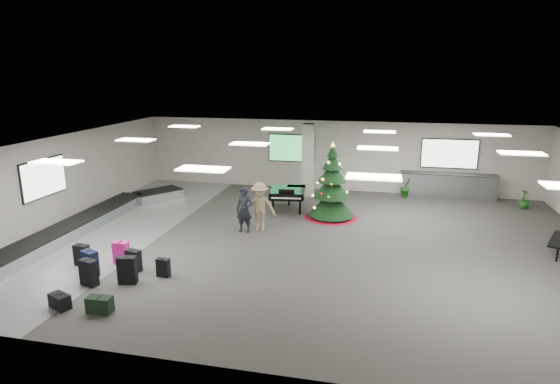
% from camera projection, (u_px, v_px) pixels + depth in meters
% --- Properties ---
extents(ground, '(18.00, 18.00, 0.00)m').
position_uv_depth(ground, '(310.00, 241.00, 15.28)').
color(ground, '#3C3A37').
rests_on(ground, ground).
extents(room_envelope, '(18.02, 14.02, 3.21)m').
position_uv_depth(room_envelope, '(303.00, 167.00, 15.41)').
color(room_envelope, '#A7A098').
rests_on(room_envelope, ground).
extents(baggage_carousel, '(2.28, 9.71, 0.43)m').
position_uv_depth(baggage_carousel, '(94.00, 220.00, 16.80)').
color(baggage_carousel, silver).
rests_on(baggage_carousel, ground).
extents(service_counter, '(4.05, 0.65, 1.08)m').
position_uv_depth(service_counter, '(447.00, 185.00, 20.38)').
color(service_counter, silver).
rests_on(service_counter, ground).
extents(suitcase_0, '(0.49, 0.35, 0.72)m').
position_uv_depth(suitcase_0, '(89.00, 273.00, 12.08)').
color(suitcase_0, black).
rests_on(suitcase_0, ground).
extents(suitcase_1, '(0.52, 0.34, 0.76)m').
position_uv_depth(suitcase_1, '(127.00, 270.00, 12.19)').
color(suitcase_1, black).
rests_on(suitcase_1, ground).
extents(pink_suitcase, '(0.43, 0.25, 0.69)m').
position_uv_depth(pink_suitcase, '(121.00, 253.00, 13.40)').
color(pink_suitcase, '#E21D88').
rests_on(pink_suitcase, ground).
extents(suitcase_3, '(0.45, 0.31, 0.63)m').
position_uv_depth(suitcase_3, '(134.00, 260.00, 12.96)').
color(suitcase_3, black).
rests_on(suitcase_3, ground).
extents(navy_suitcase, '(0.52, 0.43, 0.72)m').
position_uv_depth(navy_suitcase, '(90.00, 263.00, 12.66)').
color(navy_suitcase, black).
rests_on(navy_suitcase, ground).
extents(green_duffel, '(0.59, 0.32, 0.41)m').
position_uv_depth(green_duffel, '(100.00, 305.00, 10.75)').
color(green_duffel, black).
rests_on(green_duffel, ground).
extents(suitcase_7, '(0.37, 0.22, 0.53)m').
position_uv_depth(suitcase_7, '(163.00, 268.00, 12.61)').
color(suitcase_7, black).
rests_on(suitcase_7, ground).
extents(suitcase_8, '(0.44, 0.29, 0.64)m').
position_uv_depth(suitcase_8, '(82.00, 255.00, 13.33)').
color(suitcase_8, black).
rests_on(suitcase_8, ground).
extents(black_duffel, '(0.60, 0.47, 0.36)m').
position_uv_depth(black_duffel, '(60.00, 301.00, 10.95)').
color(black_duffel, black).
rests_on(black_duffel, ground).
extents(christmas_tree, '(2.04, 2.04, 2.90)m').
position_uv_depth(christmas_tree, '(332.00, 192.00, 17.50)').
color(christmas_tree, maroon).
rests_on(christmas_tree, ground).
extents(grand_piano, '(1.53, 1.87, 0.99)m').
position_uv_depth(grand_piano, '(288.00, 193.00, 18.54)').
color(grand_piano, black).
rests_on(grand_piano, ground).
extents(traveler_a, '(0.60, 0.42, 1.59)m').
position_uv_depth(traveler_a, '(244.00, 210.00, 15.97)').
color(traveler_a, black).
rests_on(traveler_a, ground).
extents(traveler_b, '(1.15, 0.73, 1.71)m').
position_uv_depth(traveler_b, '(260.00, 207.00, 16.13)').
color(traveler_b, '#96815C').
rests_on(traveler_b, ground).
extents(potted_plant_left, '(0.58, 0.62, 0.88)m').
position_uv_depth(potted_plant_left, '(406.00, 188.00, 20.46)').
color(potted_plant_left, '#1B4516').
rests_on(potted_plant_left, ground).
extents(potted_plant_right, '(0.57, 0.57, 0.80)m').
position_uv_depth(potted_plant_right, '(525.00, 199.00, 18.81)').
color(potted_plant_right, '#1B4516').
rests_on(potted_plant_right, ground).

